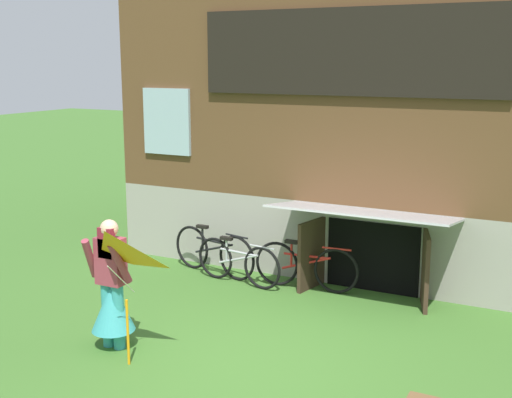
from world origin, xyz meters
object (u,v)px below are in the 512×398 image
at_px(person, 112,295).
at_px(bicycle_silver, 238,262).
at_px(kite, 106,262).
at_px(bicycle_red, 306,266).
at_px(bicycle_black, 214,252).

relative_size(person, bicycle_silver, 1.02).
height_order(kite, bicycle_red, kite).
xyz_separation_m(person, bicycle_black, (-0.37, 2.97, -0.29)).
distance_m(kite, bicycle_red, 3.67).
relative_size(kite, bicycle_silver, 0.98).
bearing_deg(bicycle_black, kite, -66.26).
distance_m(person, kite, 0.82).
relative_size(kite, bicycle_red, 0.93).
bearing_deg(bicycle_black, person, -70.78).
relative_size(bicycle_red, bicycle_silver, 1.05).
bearing_deg(kite, bicycle_red, 75.40).
bearing_deg(person, bicycle_red, 60.98).
bearing_deg(bicycle_silver, kite, -79.48).
relative_size(bicycle_red, bicycle_black, 0.97).
xyz_separation_m(kite, bicycle_black, (-0.71, 3.45, -0.87)).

